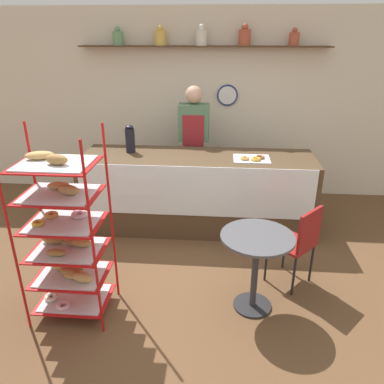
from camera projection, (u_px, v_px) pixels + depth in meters
ground_plane at (189, 281)px, 3.86m from camera, size 14.00×14.00×0.00m
back_wall at (203, 104)px, 5.56m from camera, size 10.00×0.30×2.70m
display_counter at (197, 192)px, 4.78m from camera, size 2.87×0.81×0.96m
pastry_rack at (66, 237)px, 3.17m from camera, size 0.67×0.52×1.70m
person_worker at (194, 143)px, 5.17m from camera, size 0.41×0.24×1.72m
cafe_table at (256, 255)px, 3.29m from camera, size 0.64×0.64×0.76m
cafe_chair at (300, 239)px, 3.61m from camera, size 0.54×0.54×0.86m
coffee_carafe at (130, 139)px, 4.66m from camera, size 0.12×0.12×0.35m
donut_tray_counter at (252, 159)px, 4.45m from camera, size 0.43×0.33×0.04m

